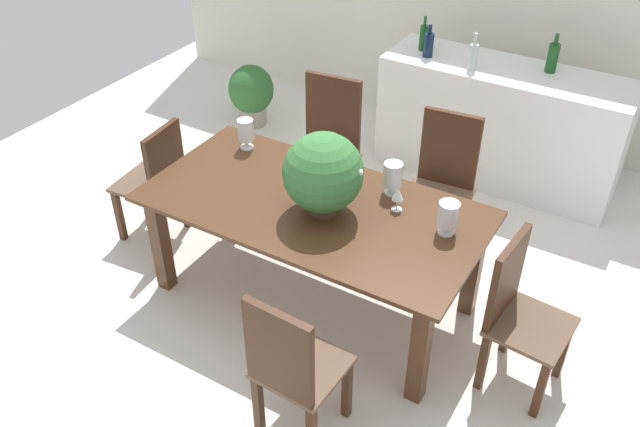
{
  "coord_description": "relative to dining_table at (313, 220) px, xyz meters",
  "views": [
    {
      "loc": [
        1.71,
        -2.96,
        3.07
      ],
      "look_at": [
        -0.04,
        -0.02,
        0.57
      ],
      "focal_mm": 37.76,
      "sensor_mm": 36.0,
      "label": 1
    }
  ],
  "objects": [
    {
      "name": "ground_plane",
      "position": [
        0.0,
        0.16,
        -0.63
      ],
      "size": [
        7.04,
        7.04,
        0.0
      ],
      "primitive_type": "plane",
      "color": "silver"
    },
    {
      "name": "dining_table",
      "position": [
        0.0,
        0.0,
        0.0
      ],
      "size": [
        2.05,
        1.04,
        0.75
      ],
      "color": "#4C2D19",
      "rests_on": "ground"
    },
    {
      "name": "chair_foot_end",
      "position": [
        1.28,
        0.01,
        -0.11
      ],
      "size": [
        0.44,
        0.46,
        0.94
      ],
      "rotation": [
        0.0,
        0.0,
        1.48
      ],
      "color": "#422616",
      "rests_on": "ground"
    },
    {
      "name": "chair_far_right",
      "position": [
        0.45,
        0.97,
        -0.09
      ],
      "size": [
        0.47,
        0.47,
        1.0
      ],
      "rotation": [
        0.0,
        0.0,
        0.09
      ],
      "color": "#422616",
      "rests_on": "ground"
    },
    {
      "name": "chair_far_left",
      "position": [
        -0.47,
        0.98,
        -0.07
      ],
      "size": [
        0.51,
        0.5,
        1.04
      ],
      "rotation": [
        0.0,
        0.0,
        0.09
      ],
      "color": "#422616",
      "rests_on": "ground"
    },
    {
      "name": "chair_head_end",
      "position": [
        -1.29,
        0.01,
        -0.13
      ],
      "size": [
        0.45,
        0.44,
        0.91
      ],
      "rotation": [
        0.0,
        0.0,
        -1.48
      ],
      "color": "#422616",
      "rests_on": "ground"
    },
    {
      "name": "chair_near_right",
      "position": [
        0.46,
        -0.97,
        -0.1
      ],
      "size": [
        0.43,
        0.43,
        0.97
      ],
      "rotation": [
        0.0,
        0.0,
        3.09
      ],
      "color": "#422616",
      "rests_on": "ground"
    },
    {
      "name": "flower_centerpiece",
      "position": [
        0.09,
        -0.04,
        0.39
      ],
      "size": [
        0.47,
        0.47,
        0.5
      ],
      "color": "#4C3828",
      "rests_on": "dining_table"
    },
    {
      "name": "crystal_vase_left",
      "position": [
        -0.73,
        0.33,
        0.25
      ],
      "size": [
        0.11,
        0.11,
        0.21
      ],
      "color": "silver",
      "rests_on": "dining_table"
    },
    {
      "name": "crystal_vase_center_near",
      "position": [
        0.35,
        0.34,
        0.25
      ],
      "size": [
        0.12,
        0.12,
        0.21
      ],
      "color": "silver",
      "rests_on": "dining_table"
    },
    {
      "name": "crystal_vase_right",
      "position": [
        0.79,
        0.14,
        0.25
      ],
      "size": [
        0.12,
        0.12,
        0.2
      ],
      "color": "silver",
      "rests_on": "dining_table"
    },
    {
      "name": "wine_glass",
      "position": [
        0.45,
        0.2,
        0.23
      ],
      "size": [
        0.07,
        0.07,
        0.15
      ],
      "color": "silver",
      "rests_on": "dining_table"
    },
    {
      "name": "kitchen_counter",
      "position": [
        0.51,
        2.04,
        -0.15
      ],
      "size": [
        1.91,
        0.61,
        0.95
      ],
      "primitive_type": "cube",
      "color": "white",
      "rests_on": "ground"
    },
    {
      "name": "wine_bottle_green",
      "position": [
        0.78,
        2.15,
        0.44
      ],
      "size": [
        0.08,
        0.08,
        0.3
      ],
      "color": "#194C1E",
      "rests_on": "kitchen_counter"
    },
    {
      "name": "wine_bottle_clear",
      "position": [
        -0.21,
        2.05,
        0.43
      ],
      "size": [
        0.07,
        0.07,
        0.28
      ],
      "color": "#194C1E",
      "rests_on": "kitchen_counter"
    },
    {
      "name": "wine_bottle_tall",
      "position": [
        -0.12,
        1.95,
        0.42
      ],
      "size": [
        0.08,
        0.08,
        0.26
      ],
      "color": "#0F1E38",
      "rests_on": "kitchen_counter"
    },
    {
      "name": "wine_bottle_dark",
      "position": [
        0.26,
        1.9,
        0.43
      ],
      "size": [
        0.07,
        0.07,
        0.28
      ],
      "color": "#B2BFB7",
      "rests_on": "kitchen_counter"
    },
    {
      "name": "potted_plant_floor",
      "position": [
        -1.74,
        1.76,
        -0.32
      ],
      "size": [
        0.42,
        0.42,
        0.58
      ],
      "color": "#9E9384",
      "rests_on": "ground"
    }
  ]
}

